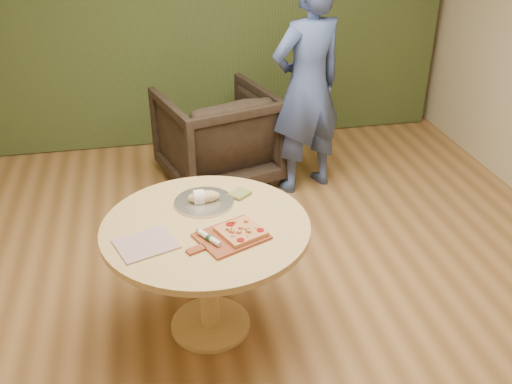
{
  "coord_description": "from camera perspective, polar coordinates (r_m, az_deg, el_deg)",
  "views": [
    {
      "loc": [
        -0.65,
        -2.7,
        2.47
      ],
      "look_at": [
        -0.05,
        0.25,
        0.78
      ],
      "focal_mm": 40.0,
      "sensor_mm": 36.0,
      "label": 1
    }
  ],
  "objects": [
    {
      "name": "armchair",
      "position": [
        5.08,
        -3.95,
        6.0
      ],
      "size": [
        1.12,
        1.08,
        0.94
      ],
      "primitive_type": "imported",
      "rotation": [
        0.0,
        0.0,
        3.43
      ],
      "color": "black",
      "rests_on": "ground"
    },
    {
      "name": "cutlery_roll",
      "position": [
        3.04,
        -4.69,
        -4.6
      ],
      "size": [
        0.12,
        0.18,
        0.03
      ],
      "rotation": [
        0.0,
        0.0,
        0.56
      ],
      "color": "white",
      "rests_on": "pizza_paddle"
    },
    {
      "name": "curtain",
      "position": [
        5.74,
        -5.13,
        18.42
      ],
      "size": [
        4.8,
        0.14,
        2.78
      ],
      "primitive_type": "cube",
      "color": "#2F3E1C",
      "rests_on": "ground"
    },
    {
      "name": "person_standing",
      "position": [
        4.81,
        5.15,
        10.45
      ],
      "size": [
        0.79,
        0.64,
        1.86
      ],
      "primitive_type": "imported",
      "rotation": [
        0.0,
        0.0,
        3.47
      ],
      "color": "#3C5191",
      "rests_on": "ground"
    },
    {
      "name": "pedestal_table",
      "position": [
        3.29,
        -4.95,
        -5.3
      ],
      "size": [
        1.18,
        1.18,
        0.75
      ],
      "rotation": [
        0.0,
        0.0,
        0.2
      ],
      "color": "tan",
      "rests_on": "ground"
    },
    {
      "name": "green_packet",
      "position": [
        3.47,
        -1.65,
        -0.2
      ],
      "size": [
        0.16,
        0.15,
        0.02
      ],
      "primitive_type": "cube",
      "rotation": [
        0.0,
        0.0,
        0.7
      ],
      "color": "#58632C",
      "rests_on": "pedestal_table"
    },
    {
      "name": "bread_roll",
      "position": [
        3.39,
        -5.39,
        -0.48
      ],
      "size": [
        0.19,
        0.09,
        0.09
      ],
      "color": "#D3BB81",
      "rests_on": "serving_tray"
    },
    {
      "name": "pizza_paddle",
      "position": [
        3.08,
        -2.63,
        -4.52
      ],
      "size": [
        0.47,
        0.4,
        0.01
      ],
      "rotation": [
        0.0,
        0.0,
        0.41
      ],
      "color": "brown",
      "rests_on": "pedestal_table"
    },
    {
      "name": "serving_tray",
      "position": [
        3.41,
        -5.21,
        -0.99
      ],
      "size": [
        0.36,
        0.36,
        0.02
      ],
      "color": "silver",
      "rests_on": "pedestal_table"
    },
    {
      "name": "newspaper",
      "position": [
        3.08,
        -10.94,
        -5.13
      ],
      "size": [
        0.37,
        0.34,
        0.01
      ],
      "primitive_type": "cube",
      "rotation": [
        0.0,
        0.0,
        0.34
      ],
      "color": "silver",
      "rests_on": "pedestal_table"
    },
    {
      "name": "room_shell",
      "position": [
        2.98,
        1.87,
        8.23
      ],
      "size": [
        5.04,
        6.04,
        2.84
      ],
      "color": "#9C6E3E",
      "rests_on": "ground"
    },
    {
      "name": "flatbread_pizza",
      "position": [
        3.09,
        -1.53,
        -3.93
      ],
      "size": [
        0.29,
        0.29,
        0.04
      ],
      "rotation": [
        0.0,
        0.0,
        0.41
      ],
      "color": "tan",
      "rests_on": "pizza_paddle"
    }
  ]
}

